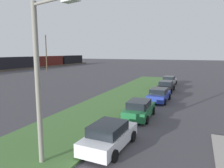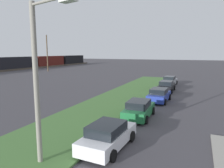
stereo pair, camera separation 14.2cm
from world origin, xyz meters
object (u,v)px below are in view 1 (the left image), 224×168
(parked_car_silver, at_px, (169,81))
(parked_car_black, at_px, (166,86))
(parked_car_green, at_px, (139,109))
(distant_utility_pole, at_px, (46,53))
(streetlight, at_px, (42,74))
(parked_car_blue, at_px, (159,95))
(parked_car_white, at_px, (109,136))

(parked_car_silver, bearing_deg, parked_car_black, -173.21)
(parked_car_green, distance_m, distant_utility_pole, 46.64)
(parked_car_green, relative_size, streetlight, 0.58)
(parked_car_green, xyz_separation_m, distant_utility_pole, (30.82, 34.74, 4.28))
(parked_car_green, xyz_separation_m, parked_car_blue, (6.39, -0.49, 0.00))
(parked_car_black, height_order, streetlight, streetlight)
(parked_car_white, relative_size, distant_utility_pole, 0.44)
(parked_car_blue, distance_m, parked_car_silver, 12.28)
(parked_car_white, bearing_deg, parked_car_black, 1.53)
(parked_car_green, xyz_separation_m, parked_car_silver, (18.65, 0.02, 0.00))
(parked_car_green, relative_size, parked_car_blue, 0.99)
(streetlight, relative_size, distant_utility_pole, 0.75)
(parked_car_black, xyz_separation_m, streetlight, (-21.64, 2.43, 3.67))
(parked_car_white, xyz_separation_m, parked_car_green, (6.02, -0.11, 0.00))
(parked_car_blue, height_order, parked_car_black, same)
(parked_car_white, xyz_separation_m, distant_utility_pole, (36.84, 34.63, 4.28))
(parked_car_silver, xyz_separation_m, distant_utility_pole, (12.17, 34.72, 4.28))
(parked_car_blue, distance_m, distant_utility_pole, 43.09)
(parked_car_blue, bearing_deg, parked_car_green, 177.85)
(parked_car_white, height_order, parked_car_green, same)
(parked_car_blue, height_order, parked_car_silver, same)
(parked_car_white, height_order, distant_utility_pole, distant_utility_pole)
(parked_car_green, relative_size, distant_utility_pole, 0.43)
(parked_car_blue, distance_m, parked_car_black, 6.34)
(parked_car_black, height_order, distant_utility_pole, distant_utility_pole)
(parked_car_black, bearing_deg, parked_car_white, 179.57)
(parked_car_white, relative_size, parked_car_blue, 1.00)
(parked_car_blue, xyz_separation_m, distant_utility_pole, (24.44, 35.23, 4.28))
(parked_car_white, distance_m, parked_car_blue, 12.42)
(parked_car_blue, bearing_deg, parked_car_white, 179.46)
(streetlight, bearing_deg, parked_car_green, -13.26)
(parked_car_green, height_order, streetlight, streetlight)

